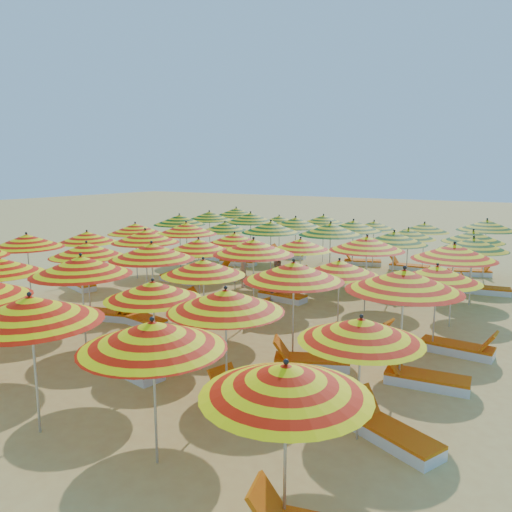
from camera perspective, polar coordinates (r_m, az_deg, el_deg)
name	(u,v)px	position (r m, az deg, el deg)	size (l,w,h in m)	color
ground	(248,305)	(16.76, -0.90, -5.65)	(120.00, 120.00, 0.00)	#D4B85E
umbrella_3	(30,309)	(9.14, -24.39, -5.58)	(2.46, 2.46, 2.52)	silver
umbrella_4	(153,335)	(7.66, -11.74, -8.83)	(2.72, 2.72, 2.37)	silver
umbrella_5	(286,380)	(6.24, 3.43, -13.99)	(2.65, 2.65, 2.27)	silver
umbrella_8	(81,265)	(12.61, -19.36, -1.03)	(2.83, 2.83, 2.54)	silver
umbrella_9	(153,290)	(10.92, -11.70, -3.86)	(2.64, 2.64, 2.22)	silver
umbrella_10	(226,300)	(9.40, -3.48, -5.09)	(2.81, 2.81, 2.37)	silver
umbrella_11	(361,330)	(8.39, 11.90, -8.25)	(2.73, 2.73, 2.20)	silver
umbrella_12	(27,241)	(17.86, -24.73, 1.57)	(2.52, 2.52, 2.48)	silver
umbrella_13	(87,250)	(15.90, -18.78, 0.66)	(2.74, 2.74, 2.37)	silver
umbrella_14	(152,251)	(14.22, -11.83, 0.52)	(3.07, 3.07, 2.54)	silver
umbrella_15	(203,267)	(12.82, -6.04, -1.30)	(2.36, 2.36, 2.30)	silver
umbrella_16	(294,271)	(11.50, 4.33, -1.77)	(3.04, 3.04, 2.48)	silver
umbrella_17	(404,280)	(10.73, 16.56, -2.67)	(2.70, 2.70, 2.56)	silver
umbrella_18	(87,237)	(19.41, -18.74, 2.06)	(2.68, 2.68, 2.29)	silver
umbrella_19	(145,236)	(17.72, -12.52, 2.21)	(3.06, 3.06, 2.49)	silver
umbrella_20	(199,246)	(16.07, -6.58, 1.19)	(2.63, 2.63, 2.36)	silver
umbrella_21	(253,247)	(14.63, -0.29, 1.04)	(3.07, 3.07, 2.55)	silver
umbrella_22	(339,267)	(13.39, 9.50, -1.30)	(2.63, 2.63, 2.19)	silver
umbrella_23	(437,274)	(12.94, 19.99, -1.92)	(2.50, 2.50, 2.26)	silver
umbrella_24	(135,229)	(20.96, -13.63, 3.06)	(2.63, 2.63, 2.37)	silver
umbrella_25	(186,228)	(19.47, -7.97, 3.13)	(2.92, 2.92, 2.52)	silver
umbrella_26	(235,239)	(17.98, -2.46, 1.98)	(2.16, 2.16, 2.28)	silver
umbrella_27	(301,245)	(16.95, 5.12, 1.32)	(2.30, 2.30, 2.24)	silver
umbrella_28	(367,243)	(16.01, 12.56, 1.42)	(2.55, 2.55, 2.50)	silver
umbrella_29	(454,252)	(15.12, 21.70, 0.45)	(2.49, 2.49, 2.50)	silver
umbrella_30	(179,220)	(22.97, -8.74, 4.11)	(3.01, 3.01, 2.50)	silver
umbrella_31	(225,227)	(21.54, -3.57, 3.34)	(2.67, 2.67, 2.30)	silver
umbrella_32	(271,227)	(19.96, 1.70, 3.32)	(2.68, 2.68, 2.50)	silver
umbrella_33	(331,229)	(19.03, 8.52, 3.06)	(2.75, 2.75, 2.56)	silver
umbrella_34	(394,238)	(17.92, 15.50, 2.01)	(2.58, 2.58, 2.43)	silver
umbrella_35	(473,244)	(17.82, 23.59, 1.26)	(2.83, 2.83, 2.35)	silver
umbrella_36	(209,216)	(24.98, -5.35, 4.58)	(2.41, 2.41, 2.46)	silver
umbrella_37	(251,218)	(23.12, -0.63, 4.40)	(2.64, 2.64, 2.56)	silver
umbrella_38	(296,222)	(22.00, 4.56, 3.85)	(2.96, 2.96, 2.47)	silver
umbrella_39	(353,226)	(21.03, 11.07, 3.42)	(2.51, 2.51, 2.47)	silver
umbrella_40	(408,234)	(20.54, 17.02, 2.45)	(2.61, 2.61, 2.24)	silver
umbrella_41	(473,236)	(19.84, 23.56, 2.06)	(2.42, 2.42, 2.35)	silver
umbrella_42	(236,212)	(26.62, -2.27, 5.03)	(2.78, 2.78, 2.51)	silver
umbrella_43	(279,220)	(25.38, 2.67, 4.18)	(2.15, 2.15, 2.21)	silver
umbrella_44	(323,220)	(24.27, 7.72, 4.15)	(2.72, 2.72, 2.36)	silver
umbrella_45	(374,225)	(23.40, 13.33, 3.42)	(2.54, 2.54, 2.21)	silver
umbrella_46	(424,228)	(23.00, 18.70, 3.10)	(2.79, 2.79, 2.23)	silver
umbrella_47	(487,225)	(22.55, 24.87, 3.21)	(3.11, 3.11, 2.51)	silver
lounger_3	(133,368)	(11.68, -13.87, -12.29)	(1.81, 0.89, 0.69)	white
lounger_4	(246,405)	(9.76, -1.15, -16.65)	(1.83, 1.05, 0.69)	white
lounger_5	(390,433)	(9.15, 15.11, -18.96)	(1.82, 1.23, 0.69)	white
lounger_6	(106,314)	(15.92, -16.78, -6.37)	(1.83, 1.06, 0.69)	white
lounger_7	(141,319)	(15.14, -13.04, -7.04)	(1.80, 0.84, 0.69)	white
lounger_8	(310,361)	(11.77, 6.15, -11.88)	(1.82, 1.25, 0.69)	white
lounger_9	(425,379)	(11.38, 18.71, -13.16)	(1.79, 0.77, 0.69)	white
lounger_10	(80,284)	(20.20, -19.51, -3.07)	(1.83, 1.08, 0.69)	white
lounger_11	(212,306)	(16.16, -5.09, -5.73)	(1.82, 0.94, 0.69)	white
lounger_12	(244,311)	(15.55, -1.39, -6.32)	(1.81, 0.89, 0.69)	white
lounger_13	(360,334)	(13.77, 11.84, -8.73)	(1.80, 0.83, 0.69)	white
lounger_14	(459,348)	(13.46, 22.17, -9.73)	(1.76, 0.66, 0.69)	white
lounger_15	(181,278)	(20.27, -8.62, -2.55)	(1.76, 0.68, 0.69)	white
lounger_16	(281,296)	(17.38, 2.90, -4.56)	(1.78, 0.74, 0.69)	white
lounger_17	(213,269)	(21.96, -4.90, -1.49)	(1.77, 0.69, 0.69)	white
lounger_18	(286,278)	(20.17, 3.41, -2.51)	(1.81, 0.88, 0.69)	white
lounger_19	(378,291)	(18.51, 13.79, -3.94)	(1.75, 0.64, 0.69)	white
lounger_20	(218,257)	(24.93, -4.40, -0.10)	(1.81, 0.87, 0.69)	white
lounger_21	(237,262)	(23.54, -2.16, -0.68)	(1.81, 0.86, 0.69)	white
lounger_22	(484,289)	(20.05, 24.58, -3.50)	(1.80, 0.86, 0.69)	white
lounger_23	(288,255)	(25.40, 3.64, 0.10)	(1.81, 0.89, 0.69)	white
lounger_24	(361,262)	(24.04, 11.96, -0.67)	(1.83, 1.15, 0.69)	white
lounger_25	(408,267)	(23.39, 17.01, -1.19)	(1.76, 0.66, 0.69)	white
lounger_26	(471,272)	(23.12, 23.32, -1.70)	(1.82, 1.19, 0.69)	white
beachgoer_a	(243,268)	(19.17, -1.48, -1.33)	(0.55, 0.36, 1.50)	tan
beachgoer_b	(278,280)	(17.17, 2.56, -2.81)	(0.70, 0.54, 1.43)	tan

